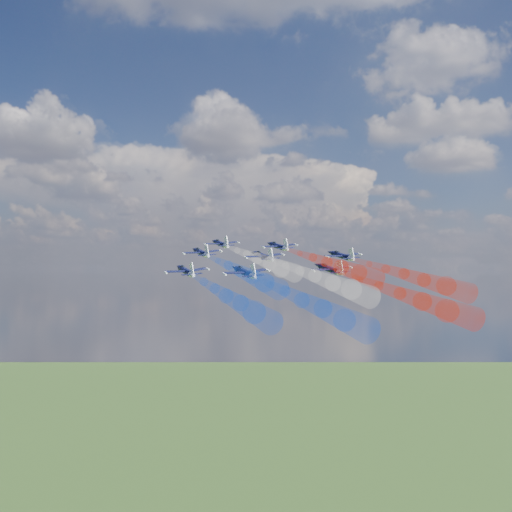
# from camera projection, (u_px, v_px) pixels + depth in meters

# --- Properties ---
(jet_lead) EXTENTS (15.98, 16.96, 6.64)m
(jet_lead) POSITION_uv_depth(u_px,v_px,m) (220.00, 244.00, 163.89)
(jet_lead) COLOR black
(trail_lead) EXTENTS (25.34, 34.75, 11.72)m
(trail_lead) POSITION_uv_depth(u_px,v_px,m) (258.00, 258.00, 141.39)
(trail_lead) COLOR white
(jet_inner_left) EXTENTS (15.98, 16.96, 6.64)m
(jet_inner_left) POSITION_uv_depth(u_px,v_px,m) (201.00, 253.00, 148.06)
(jet_inner_left) COLOR black
(trail_inner_left) EXTENTS (25.34, 34.75, 11.72)m
(trail_inner_left) POSITION_uv_depth(u_px,v_px,m) (239.00, 271.00, 125.56)
(trail_inner_left) COLOR blue
(jet_inner_right) EXTENTS (15.98, 16.96, 6.64)m
(jet_inner_right) POSITION_uv_depth(u_px,v_px,m) (278.00, 246.00, 156.84)
(jet_inner_right) COLOR black
(trail_inner_right) EXTENTS (25.34, 34.75, 11.72)m
(trail_inner_right) POSITION_uv_depth(u_px,v_px,m) (327.00, 262.00, 134.34)
(trail_inner_right) COLOR red
(jet_outer_left) EXTENTS (15.98, 16.96, 6.64)m
(jet_outer_left) POSITION_uv_depth(u_px,v_px,m) (186.00, 271.00, 131.48)
(jet_outer_left) COLOR black
(trail_outer_left) EXTENTS (25.34, 34.75, 11.72)m
(trail_outer_left) POSITION_uv_depth(u_px,v_px,m) (227.00, 296.00, 108.98)
(trail_outer_left) COLOR blue
(jet_center_third) EXTENTS (15.98, 16.96, 6.64)m
(jet_center_third) POSITION_uv_depth(u_px,v_px,m) (263.00, 256.00, 140.83)
(jet_center_third) COLOR black
(trail_center_third) EXTENTS (25.34, 34.75, 11.72)m
(trail_center_third) POSITION_uv_depth(u_px,v_px,m) (315.00, 276.00, 118.33)
(trail_center_third) COLOR white
(jet_outer_right) EXTENTS (15.98, 16.96, 6.64)m
(jet_outer_right) POSITION_uv_depth(u_px,v_px,m) (342.00, 256.00, 149.53)
(jet_outer_right) COLOR black
(trail_outer_right) EXTENTS (25.34, 34.75, 11.72)m
(trail_outer_right) POSITION_uv_depth(u_px,v_px,m) (404.00, 274.00, 127.02)
(trail_outer_right) COLOR red
(jet_rear_left) EXTENTS (15.98, 16.96, 6.64)m
(jet_rear_left) POSITION_uv_depth(u_px,v_px,m) (245.00, 272.00, 122.21)
(jet_rear_left) COLOR black
(trail_rear_left) EXTENTS (25.34, 34.75, 11.72)m
(trail_rear_left) POSITION_uv_depth(u_px,v_px,m) (303.00, 300.00, 99.71)
(trail_rear_left) COLOR blue
(jet_rear_right) EXTENTS (15.98, 16.96, 6.64)m
(jet_rear_right) POSITION_uv_depth(u_px,v_px,m) (330.00, 269.00, 132.85)
(jet_rear_right) COLOR black
(trail_rear_right) EXTENTS (25.34, 34.75, 11.72)m
(trail_rear_right) POSITION_uv_depth(u_px,v_px,m) (399.00, 293.00, 110.35)
(trail_rear_right) COLOR red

